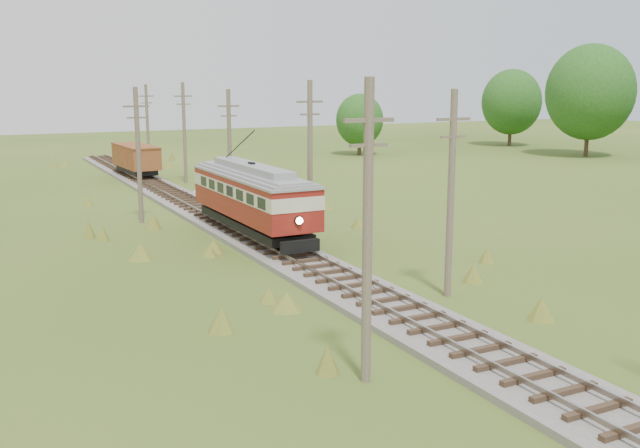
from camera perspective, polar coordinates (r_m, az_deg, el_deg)
railbed_main at (r=42.83m, az=-6.40°, el=-0.49°), size 3.60×96.00×0.57m
streetcar at (r=40.48m, az=-5.45°, el=2.40°), size 2.98×12.61×5.75m
gondola at (r=68.84m, az=-14.52°, el=5.15°), size 3.00×8.05×2.63m
gravel_pile at (r=57.79m, az=-8.58°, el=2.92°), size 3.68×3.90×1.34m
utility_pole_r_2 at (r=29.70m, az=10.43°, el=2.50°), size 1.60×0.30×8.60m
utility_pole_r_3 at (r=40.66m, az=-0.80°, el=5.28°), size 1.60×0.30×9.00m
utility_pole_r_4 at (r=52.57m, az=-7.25°, el=6.20°), size 1.60×0.30×8.40m
utility_pole_r_5 at (r=65.02m, az=-10.80°, el=7.26°), size 1.60×0.30×8.90m
utility_pole_r_6 at (r=77.54m, az=-13.64°, el=7.68°), size 1.60×0.30×8.70m
utility_pole_l_a at (r=20.62m, az=3.82°, el=-0.56°), size 1.60×0.30×9.00m
utility_pole_l_b at (r=46.66m, az=-14.32°, el=5.45°), size 1.60×0.30×8.60m
tree_right_4 at (r=93.31m, az=20.80°, el=9.83°), size 10.50×10.50×13.53m
tree_right_5 at (r=106.18m, az=15.07°, el=9.41°), size 8.40×8.40×10.82m
tree_mid_b at (r=89.36m, az=3.19°, el=8.31°), size 5.88×5.88×7.57m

